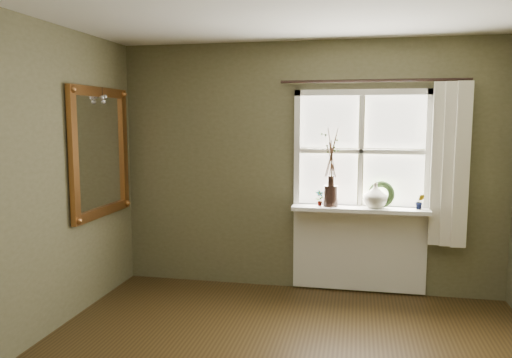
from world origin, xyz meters
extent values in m
cube|color=brown|center=(0.00, 2.30, 1.30)|extent=(4.00, 0.10, 2.60)
cube|color=white|center=(0.55, 2.22, 0.89)|extent=(1.36, 0.06, 0.06)
cube|color=white|center=(0.55, 2.22, 2.07)|extent=(1.36, 0.06, 0.06)
cube|color=white|center=(-0.10, 2.22, 1.48)|extent=(0.06, 0.06, 1.24)
cube|color=white|center=(1.20, 2.22, 1.48)|extent=(0.06, 0.06, 1.24)
cube|color=white|center=(0.55, 2.22, 1.48)|extent=(1.24, 0.05, 0.04)
cube|color=white|center=(0.55, 2.22, 1.48)|extent=(0.04, 0.05, 1.12)
cube|color=white|center=(0.23, 2.25, 1.77)|extent=(0.59, 0.01, 0.53)
cube|color=white|center=(0.88, 2.25, 1.77)|extent=(0.59, 0.01, 0.53)
cube|color=white|center=(0.23, 2.25, 1.19)|extent=(0.59, 0.01, 0.53)
cube|color=white|center=(0.88, 2.25, 1.19)|extent=(0.59, 0.01, 0.53)
cube|color=white|center=(0.55, 2.12, 0.90)|extent=(1.36, 0.26, 0.04)
cube|color=white|center=(0.55, 2.23, 0.46)|extent=(1.36, 0.04, 0.88)
cylinder|color=black|center=(0.26, 2.12, 1.03)|extent=(0.18, 0.18, 0.21)
imported|color=beige|center=(0.70, 2.12, 1.05)|extent=(0.29, 0.29, 0.25)
torus|color=#293F1C|center=(0.76, 2.16, 1.02)|extent=(0.29, 0.19, 0.28)
imported|color=#293F1C|center=(0.15, 2.12, 1.00)|extent=(0.10, 0.09, 0.16)
imported|color=#293F1C|center=(1.13, 2.12, 1.00)|extent=(0.09, 0.07, 0.15)
cube|color=white|center=(1.39, 2.13, 1.37)|extent=(0.36, 0.12, 1.59)
cylinder|color=black|center=(0.65, 2.17, 2.18)|extent=(1.84, 0.03, 0.03)
cube|color=white|center=(-1.97, 1.55, 1.48)|extent=(0.02, 0.88, 1.08)
cube|color=#9E602E|center=(-1.96, 1.55, 2.06)|extent=(0.05, 1.06, 0.09)
cube|color=#9E602E|center=(-1.96, 1.55, 0.89)|extent=(0.05, 1.06, 0.09)
cube|color=#9E602E|center=(-1.96, 1.06, 1.48)|extent=(0.05, 0.09, 1.08)
cube|color=#9E602E|center=(-1.96, 2.03, 1.48)|extent=(0.05, 0.09, 1.08)
sphere|color=silver|center=(-1.91, 1.52, 2.01)|extent=(0.04, 0.04, 0.04)
sphere|color=silver|center=(-1.91, 1.55, 1.97)|extent=(0.04, 0.04, 0.04)
sphere|color=silver|center=(-1.91, 1.58, 2.02)|extent=(0.04, 0.04, 0.04)
camera|label=1|loc=(0.52, -2.94, 1.81)|focal=35.00mm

